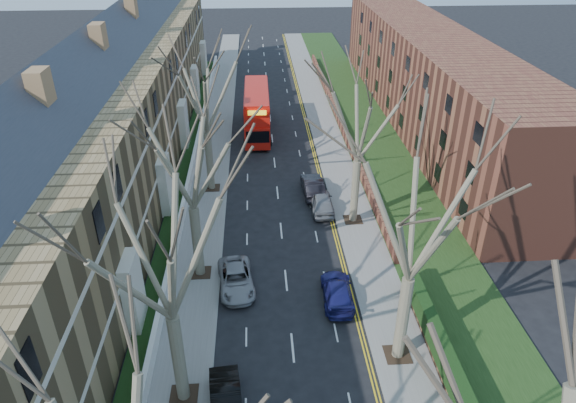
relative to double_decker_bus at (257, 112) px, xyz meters
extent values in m
cube|color=slate|center=(-4.47, -1.78, -2.25)|extent=(3.00, 102.00, 0.12)
cube|color=slate|center=(7.53, -1.78, -2.25)|extent=(3.00, 102.00, 0.12)
cube|color=olive|center=(-12.27, -9.78, 2.69)|extent=(9.00, 78.00, 10.00)
cube|color=#32343D|center=(-12.27, -9.78, 8.69)|extent=(4.67, 78.00, 4.67)
cube|color=silver|center=(-7.82, -9.78, 1.19)|extent=(0.12, 78.00, 0.35)
cube|color=silver|center=(-7.82, -9.78, 4.69)|extent=(0.12, 78.00, 0.35)
cube|color=brown|center=(19.03, 2.22, 2.69)|extent=(8.00, 54.00, 10.00)
cube|color=brown|center=(9.23, 2.22, -1.74)|extent=(0.35, 54.00, 0.90)
cube|color=white|center=(-6.12, -9.78, -1.69)|extent=(0.30, 78.00, 1.00)
cube|color=#1C3412|center=(12.03, -1.78, -2.16)|extent=(6.00, 102.00, 0.06)
cylinder|color=#716751|center=(-4.17, -34.78, 0.44)|extent=(0.64, 0.64, 5.25)
cube|color=#2D2116|center=(-4.17, -34.78, -2.17)|extent=(1.40, 1.40, 0.05)
cylinder|color=#716751|center=(-4.17, -24.78, 0.35)|extent=(0.64, 0.64, 5.07)
cube|color=#2D2116|center=(-4.17, -24.78, -2.17)|extent=(1.40, 1.40, 0.05)
cylinder|color=#716751|center=(-4.17, -12.78, 0.44)|extent=(0.60, 0.60, 5.25)
cube|color=#2D2116|center=(-4.17, -12.78, -2.17)|extent=(1.40, 1.40, 0.05)
cylinder|color=#716751|center=(7.23, -32.78, 0.44)|extent=(0.64, 0.64, 5.25)
cube|color=#2D2116|center=(7.23, -32.78, -2.17)|extent=(1.40, 1.40, 0.05)
cylinder|color=#716751|center=(7.23, -18.78, 0.35)|extent=(0.60, 0.60, 5.07)
cube|color=#2D2116|center=(7.23, -18.78, -2.17)|extent=(1.40, 1.40, 0.05)
cube|color=red|center=(0.00, 0.00, -0.84)|extent=(2.65, 11.26, 2.25)
cube|color=red|center=(0.00, 0.00, 1.31)|extent=(2.64, 10.69, 2.04)
cube|color=black|center=(0.00, 0.00, -0.38)|extent=(2.66, 10.36, 0.92)
cube|color=black|center=(0.00, 0.00, 1.41)|extent=(2.66, 10.13, 0.92)
imported|color=black|center=(-1.98, -35.83, -1.61)|extent=(1.93, 4.39, 1.40)
imported|color=gray|center=(-1.72, -26.29, -1.66)|extent=(2.67, 4.89, 1.30)
imported|color=navy|center=(4.61, -27.90, -1.65)|extent=(2.02, 4.59, 1.31)
imported|color=gray|center=(4.98, -16.93, -1.56)|extent=(1.80, 4.41, 1.50)
imported|color=black|center=(4.53, -14.24, -1.55)|extent=(1.80, 4.70, 1.53)
camera|label=1|loc=(-0.08, -52.53, 19.18)|focal=32.00mm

